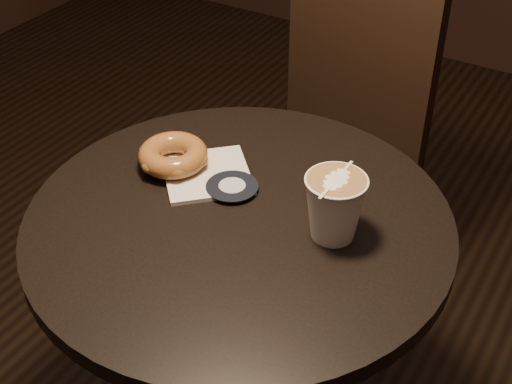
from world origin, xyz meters
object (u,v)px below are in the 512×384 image
cafe_table (240,302)px  pastry_bag (207,174)px  chair (334,146)px  doughnut (173,155)px  latte_cup (334,208)px

cafe_table → pastry_bag: bearing=148.4°
chair → pastry_bag: 0.55m
pastry_bag → chair: bearing=44.5°
pastry_bag → cafe_table: bearing=-75.2°
cafe_table → doughnut: bearing=161.9°
doughnut → pastry_bag: bearing=8.5°
pastry_bag → latte_cup: (0.26, -0.03, 0.05)m
chair → doughnut: bearing=-91.7°
cafe_table → pastry_bag: (-0.11, 0.07, 0.20)m
cafe_table → chair: 0.58m
pastry_bag → doughnut: (-0.06, -0.01, 0.02)m
cafe_table → chair: bearing=98.9°
latte_cup → cafe_table: bearing=-166.5°
cafe_table → pastry_bag: size_ratio=5.15×
doughnut → latte_cup: (0.32, -0.02, 0.03)m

